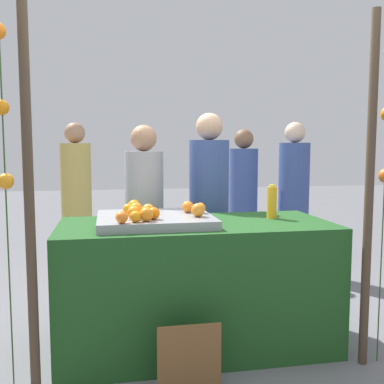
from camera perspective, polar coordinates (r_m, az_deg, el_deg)
name	(u,v)px	position (r m, az deg, el deg)	size (l,w,h in m)	color
ground_plane	(196,345)	(3.36, 0.50, -19.03)	(24.00, 24.00, 0.00)	slate
stall_counter	(196,284)	(3.20, 0.51, -11.81)	(1.89, 0.86, 0.89)	#1E4C1E
orange_tray	(155,220)	(3.05, -4.79, -3.56)	(0.77, 0.68, 0.06)	gray
orange_0	(200,208)	(3.13, 1.09, -2.06)	(0.07, 0.07, 0.07)	orange
orange_1	(198,210)	(2.96, 0.77, -2.33)	(0.09, 0.09, 0.09)	orange
orange_2	(122,217)	(2.74, -9.04, -3.23)	(0.08, 0.08, 0.08)	orange
orange_3	(136,209)	(3.02, -7.21, -2.22)	(0.09, 0.09, 0.09)	orange
orange_4	(134,213)	(2.88, -7.50, -2.65)	(0.09, 0.09, 0.09)	orange
orange_5	(154,213)	(2.86, -4.96, -2.75)	(0.08, 0.08, 0.08)	orange
orange_6	(146,214)	(2.79, -5.91, -2.88)	(0.09, 0.09, 0.09)	orange
orange_7	(188,207)	(3.15, -0.53, -1.93)	(0.08, 0.08, 0.08)	orange
orange_8	(135,217)	(2.77, -7.30, -3.16)	(0.07, 0.07, 0.07)	orange
orange_9	(148,210)	(2.97, -5.66, -2.37)	(0.09, 0.09, 0.09)	orange
orange_10	(134,206)	(3.18, -7.46, -1.83)	(0.09, 0.09, 0.09)	orange
orange_11	(128,209)	(3.10, -8.21, -2.18)	(0.07, 0.07, 0.07)	orange
juice_bottle	(272,202)	(3.32, 10.24, -1.31)	(0.07, 0.07, 0.25)	#F8A71F
chalkboard_sign	(189,360)	(2.70, -0.36, -20.83)	(0.37, 0.03, 0.42)	brown
vendor_left	(145,228)	(3.74, -6.12, -4.57)	(0.32, 0.32, 1.59)	#99999E
vendor_right	(209,219)	(3.84, 2.20, -3.50)	(0.34, 0.34, 1.70)	#384C8C
crowd_person_0	(293,203)	(5.09, 12.92, -1.43)	(0.34, 0.34, 1.69)	#384C8C
crowd_person_1	(243,205)	(5.11, 6.60, -1.68)	(0.32, 0.32, 1.61)	#384C8C
crowd_person_2	(77,203)	(5.15, -14.64, -1.41)	(0.34, 0.34, 1.68)	tan
canopy_post_left	(29,200)	(2.58, -20.23, -0.92)	(0.06, 0.06, 2.25)	#473828
canopy_post_right	(369,192)	(3.01, 21.84, -0.06)	(0.06, 0.06, 2.25)	#473828
garland_strand_left	(2,113)	(2.54, -23.30, 9.32)	(0.10, 0.09, 2.10)	#2D4C23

